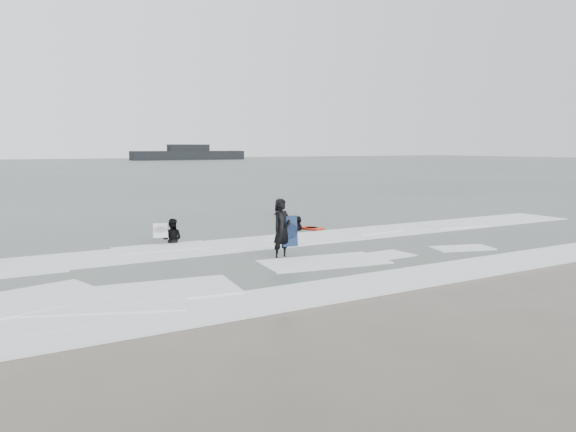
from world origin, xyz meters
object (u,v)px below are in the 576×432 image
surfer_right_near (298,231)px  surfer_right_far (280,216)px  surfer_centre (282,259)px  surfer_wading (172,245)px  vessel_horizon (189,154)px

surfer_right_near → surfer_right_far: surfer_right_far is taller
surfer_centre → surfer_right_near: (3.43, 4.80, 0.00)m
surfer_wading → surfer_right_far: (7.45, 5.63, 0.00)m
surfer_right_near → surfer_wading: bearing=-52.3°
surfer_right_far → vessel_horizon: 123.30m
surfer_centre → surfer_right_far: surfer_right_far is taller
surfer_centre → vessel_horizon: bearing=54.6°
surfer_wading → vessel_horizon: vessel_horizon is taller
vessel_horizon → surfer_right_far: bearing=-107.7°
vessel_horizon → surfer_centre: bearing=-108.6°
surfer_centre → surfer_wading: surfer_centre is taller
surfer_wading → surfer_right_far: bearing=-111.5°
surfer_right_far → surfer_centre: bearing=15.8°
surfer_right_near → vessel_horizon: bearing=-167.3°
surfer_right_far → vessel_horizon: bearing=-153.4°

